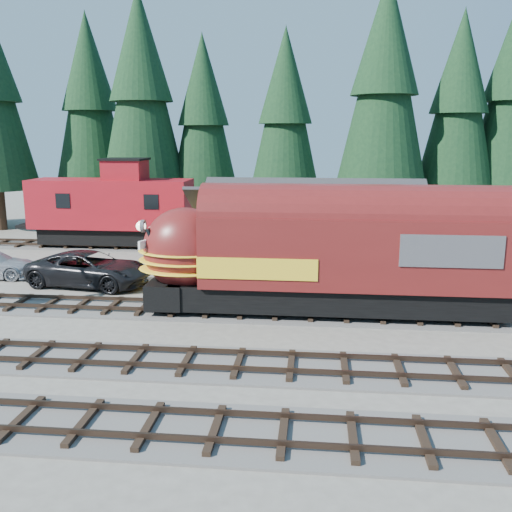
# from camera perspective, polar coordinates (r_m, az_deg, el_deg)

# --- Properties ---
(ground) EXTENTS (120.00, 120.00, 0.00)m
(ground) POSITION_cam_1_polar(r_m,az_deg,el_deg) (21.53, 5.36, -9.14)
(ground) COLOR #6B665B
(ground) RESTS_ON ground
(track_spur) EXTENTS (32.00, 3.20, 0.33)m
(track_spur) POSITION_cam_1_polar(r_m,az_deg,el_deg) (40.15, -8.69, 0.85)
(track_spur) COLOR #4C4947
(track_spur) RESTS_ON ground
(depot) EXTENTS (12.80, 7.00, 5.30)m
(depot) POSITION_cam_1_polar(r_m,az_deg,el_deg) (30.96, 5.74, 3.07)
(depot) COLOR gold
(depot) RESTS_ON ground
(conifer_backdrop) EXTENTS (78.99, 23.61, 16.89)m
(conifer_backdrop) POSITION_cam_1_polar(r_m,az_deg,el_deg) (44.34, 11.03, 14.99)
(conifer_backdrop) COLOR black
(conifer_backdrop) RESTS_ON ground
(locomotive) EXTENTS (15.99, 3.18, 4.35)m
(locomotive) POSITION_cam_1_polar(r_m,az_deg,el_deg) (24.64, 5.83, -0.25)
(locomotive) COLOR black
(locomotive) RESTS_ON ground
(caboose) EXTENTS (11.04, 3.20, 5.74)m
(caboose) POSITION_cam_1_polar(r_m,az_deg,el_deg) (40.90, -14.16, 4.74)
(caboose) COLOR black
(caboose) RESTS_ON ground
(pickup_truck_a) EXTENTS (6.84, 3.91, 1.80)m
(pickup_truck_a) POSITION_cam_1_polar(r_m,az_deg,el_deg) (30.99, -16.28, -1.24)
(pickup_truck_a) COLOR black
(pickup_truck_a) RESTS_ON ground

